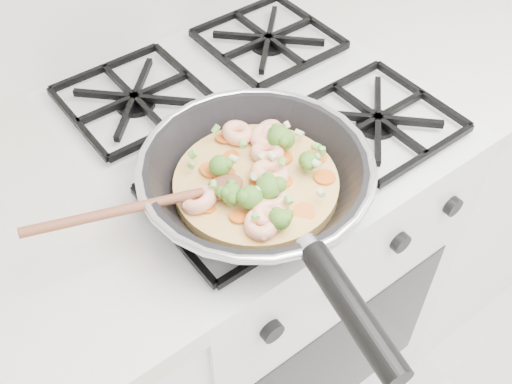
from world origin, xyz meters
TOP-DOWN VIEW (x-y plane):
  - stove at (0.00, 1.70)m, footprint 0.60×0.60m
  - counter_right at (0.80, 1.70)m, footprint 1.00×0.60m
  - skillet at (-0.12, 1.53)m, footprint 0.49×0.52m

SIDE VIEW (x-z plane):
  - counter_right at x=0.80m, z-range 0.00..0.90m
  - stove at x=0.00m, z-range 0.00..0.92m
  - skillet at x=-0.12m, z-range 0.91..1.01m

